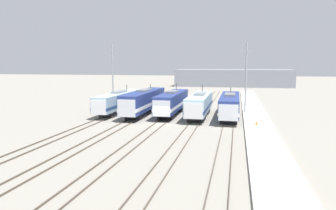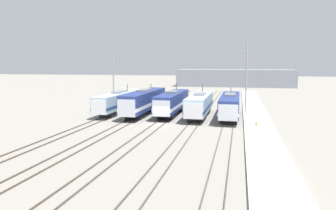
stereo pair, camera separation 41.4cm
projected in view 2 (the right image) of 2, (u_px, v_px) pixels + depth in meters
name	position (u px, v px, depth m)	size (l,w,h in m)	color
ground_plane	(160.00, 124.00, 48.37)	(400.00, 400.00, 0.00)	gray
rail_pair_far_left	(98.00, 121.00, 50.47)	(1.50, 120.00, 0.15)	#4C4238
rail_pair_center_left	(128.00, 122.00, 49.42)	(1.51, 120.00, 0.15)	#4C4238
rail_pair_center	(160.00, 123.00, 48.36)	(1.51, 120.00, 0.15)	#4C4238
rail_pair_center_right	(193.00, 124.00, 47.31)	(1.51, 120.00, 0.15)	#4C4238
rail_pair_far_right	(228.00, 126.00, 46.26)	(1.50, 120.00, 0.15)	#4C4238
locomotive_far_left	(119.00, 101.00, 59.14)	(2.75, 18.88, 4.82)	#232326
locomotive_center_left	(144.00, 101.00, 57.26)	(3.04, 19.34, 5.01)	black
locomotive_center	(172.00, 103.00, 56.52)	(2.98, 17.20, 5.27)	black
locomotive_center_right	(200.00, 105.00, 54.08)	(3.03, 16.81, 5.20)	#232326
locomotive_far_right	(230.00, 106.00, 52.86)	(3.00, 17.36, 4.74)	black
catenary_tower_left	(113.00, 76.00, 62.13)	(2.12, 0.25, 12.42)	gray
catenary_tower_right	(246.00, 77.00, 56.90)	(2.12, 0.25, 12.42)	gray
platform	(259.00, 126.00, 45.36)	(4.00, 120.00, 0.34)	beige
traffic_cone	(256.00, 123.00, 45.19)	(0.38, 0.38, 0.66)	orange
depot_building	(235.00, 78.00, 128.64)	(44.61, 14.13, 6.58)	gray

